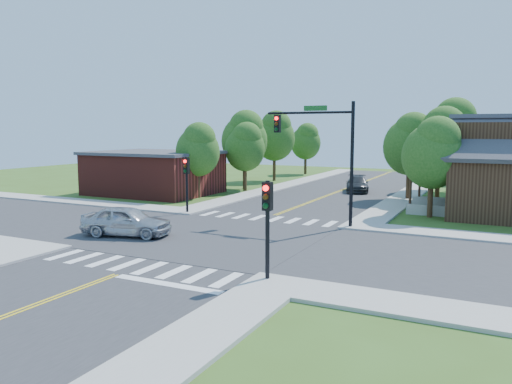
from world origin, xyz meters
The scene contains 25 objects.
ground centered at (0.00, 0.00, 0.00)m, with size 100.00×100.00×0.00m, color #38571B.
road_ns centered at (0.00, 0.00, 0.02)m, with size 10.00×90.00×0.04m, color #2D2D30.
road_ew centered at (0.00, 0.00, 0.03)m, with size 90.00×10.00×0.04m, color #2D2D30.
intersection_patch centered at (0.00, 0.00, 0.00)m, with size 10.20×10.20×0.06m, color #2D2D30.
sidewalk_nw centered at (-15.82, 15.82, 0.07)m, with size 40.00×40.00×0.14m.
crosswalk_north centered at (0.00, 6.20, 0.05)m, with size 8.85×2.00×0.01m.
crosswalk_south centered at (0.00, -6.20, 0.05)m, with size 8.85×2.00×0.01m.
centerline centered at (0.00, 0.00, 0.05)m, with size 0.30×90.00×0.01m.
stop_bar centered at (2.50, -7.60, 0.00)m, with size 4.60×0.45×0.09m, color white.
signal_mast_ne centered at (3.91, 5.59, 4.85)m, with size 5.30×0.42×7.20m.
signal_pole_se centered at (5.60, -5.62, 2.66)m, with size 0.34×0.42×3.80m.
signal_pole_nw centered at (-5.60, 5.58, 2.66)m, with size 0.34×0.42×3.80m.
building_nw centered at (-14.20, 13.20, 1.88)m, with size 10.40×8.40×3.73m.
tree_e_a centered at (9.25, 11.42, 4.25)m, with size 3.82×3.62×6.49m.
tree_e_b centered at (8.88, 18.44, 4.85)m, with size 4.35×4.14×7.40m.
tree_e_c centered at (8.96, 26.20, 5.55)m, with size 4.98×4.73×8.47m.
tree_e_d centered at (9.32, 35.07, 4.50)m, with size 4.04×3.84×6.87m.
tree_w_a centered at (-9.22, 12.61, 4.08)m, with size 3.67×3.48×6.23m.
tree_w_b centered at (-8.62, 19.72, 4.88)m, with size 4.38×4.16×7.45m.
tree_w_c centered at (-9.20, 27.85, 5.02)m, with size 4.50×4.28×7.66m.
tree_w_d centered at (-9.05, 37.07, 4.21)m, with size 3.78×3.59×6.43m.
tree_house centered at (6.60, 18.91, 4.59)m, with size 4.12×3.91×7.00m.
tree_bldg centered at (-7.91, 18.47, 4.13)m, with size 3.71×3.53×6.31m.
car_silver centered at (-4.41, -1.78, 0.80)m, with size 5.04×2.96×1.61m, color #B3B5BB.
car_dgrey centered at (1.53, 22.20, 0.69)m, with size 3.16×5.09×1.38m, color #2A2C2F.
Camera 1 is at (13.25, -21.94, 5.67)m, focal length 35.00 mm.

